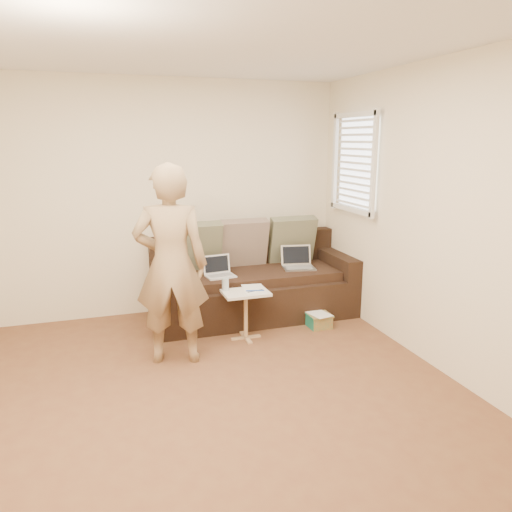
% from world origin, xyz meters
% --- Properties ---
extents(floor, '(4.50, 4.50, 0.00)m').
position_xyz_m(floor, '(0.00, 0.00, 0.00)').
color(floor, brown).
rests_on(floor, ground).
extents(ceiling, '(4.50, 4.50, 0.00)m').
position_xyz_m(ceiling, '(0.00, 0.00, 2.60)').
color(ceiling, white).
rests_on(ceiling, wall_back).
extents(wall_back, '(4.00, 0.00, 4.00)m').
position_xyz_m(wall_back, '(0.00, 2.25, 1.30)').
color(wall_back, beige).
rests_on(wall_back, ground).
extents(wall_front, '(4.00, 0.00, 4.00)m').
position_xyz_m(wall_front, '(0.00, -2.25, 1.30)').
color(wall_front, beige).
rests_on(wall_front, ground).
extents(wall_right, '(0.00, 4.50, 4.50)m').
position_xyz_m(wall_right, '(2.00, 0.00, 1.30)').
color(wall_right, beige).
rests_on(wall_right, ground).
extents(window_blinds, '(0.12, 0.88, 1.08)m').
position_xyz_m(window_blinds, '(1.95, 1.50, 1.70)').
color(window_blinds, white).
rests_on(window_blinds, wall_right).
extents(sofa, '(2.20, 0.95, 0.85)m').
position_xyz_m(sofa, '(0.90, 1.77, 0.42)').
color(sofa, black).
rests_on(sofa, ground).
extents(pillow_left, '(0.55, 0.29, 0.57)m').
position_xyz_m(pillow_left, '(0.30, 1.99, 0.79)').
color(pillow_left, '#5E6349').
rests_on(pillow_left, sofa).
extents(pillow_mid, '(0.55, 0.27, 0.57)m').
position_xyz_m(pillow_mid, '(0.85, 2.01, 0.79)').
color(pillow_mid, '#755C53').
rests_on(pillow_mid, sofa).
extents(pillow_right, '(0.55, 0.28, 0.57)m').
position_xyz_m(pillow_right, '(1.45, 2.02, 0.79)').
color(pillow_right, '#5E6349').
rests_on(pillow_right, sofa).
extents(laptop_silver, '(0.39, 0.31, 0.23)m').
position_xyz_m(laptop_silver, '(1.41, 1.69, 0.52)').
color(laptop_silver, '#B7BABC').
rests_on(laptop_silver, sofa).
extents(laptop_white, '(0.32, 0.25, 0.22)m').
position_xyz_m(laptop_white, '(0.48, 1.64, 0.52)').
color(laptop_white, white).
rests_on(laptop_white, sofa).
extents(person, '(0.73, 0.57, 1.77)m').
position_xyz_m(person, '(-0.14, 0.89, 0.89)').
color(person, '#9E8456').
rests_on(person, ground).
extents(side_table, '(0.45, 0.31, 0.49)m').
position_xyz_m(side_table, '(0.61, 1.15, 0.25)').
color(side_table, silver).
rests_on(side_table, ground).
extents(drinking_glass, '(0.07, 0.07, 0.12)m').
position_xyz_m(drinking_glass, '(0.43, 1.26, 0.55)').
color(drinking_glass, silver).
rests_on(drinking_glass, side_table).
extents(scissors, '(0.20, 0.15, 0.02)m').
position_xyz_m(scissors, '(0.70, 1.12, 0.50)').
color(scissors, silver).
rests_on(scissors, side_table).
extents(paper_on_table, '(0.25, 0.33, 0.00)m').
position_xyz_m(paper_on_table, '(0.71, 1.21, 0.49)').
color(paper_on_table, white).
rests_on(paper_on_table, side_table).
extents(striped_box, '(0.24, 0.24, 0.15)m').
position_xyz_m(striped_box, '(1.44, 1.20, 0.08)').
color(striped_box, orange).
rests_on(striped_box, ground).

